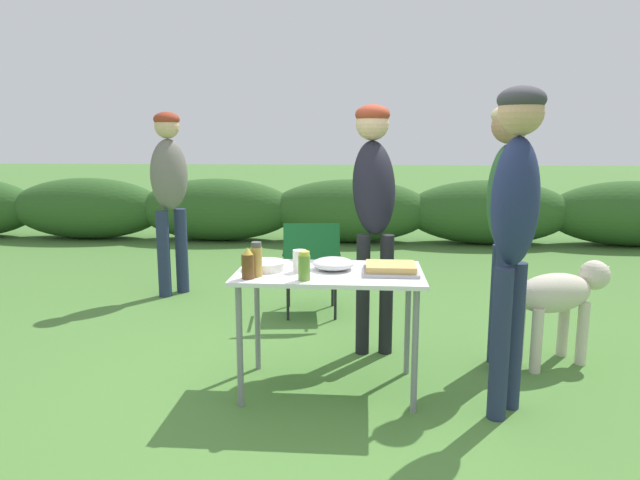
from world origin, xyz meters
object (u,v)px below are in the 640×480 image
object	(u,v)px
standing_person_in_olive_jacket	(505,204)
plate_stack	(265,266)
folding_table	(329,284)
standing_person_in_navy_coat	(169,183)
paper_cup_stack	(300,261)
dog	(560,296)
relish_jar	(304,266)
spice_jar	(257,260)
standing_person_in_dark_puffer	(374,190)
standing_person_in_red_jacket	(515,209)
beer_bottle	(248,264)
food_tray	(390,269)
camp_chair_green_behind_table	(311,264)
mixing_bowl	(333,264)

from	to	relation	value
standing_person_in_olive_jacket	plate_stack	bearing A→B (deg)	-69.67
folding_table	standing_person_in_navy_coat	world-z (taller)	standing_person_in_navy_coat
paper_cup_stack	dog	size ratio (longest dim) A/B	0.15
folding_table	relish_jar	world-z (taller)	relish_jar
relish_jar	spice_jar	world-z (taller)	spice_jar
folding_table	plate_stack	distance (m)	0.40
standing_person_in_dark_puffer	standing_person_in_olive_jacket	xyz separation A→B (m)	(0.83, -0.34, -0.05)
standing_person_in_red_jacket	standing_person_in_dark_puffer	bearing A→B (deg)	-106.18
standing_person_in_dark_puffer	dog	distance (m)	1.45
plate_stack	paper_cup_stack	world-z (taller)	paper_cup_stack
paper_cup_stack	standing_person_in_olive_jacket	bearing A→B (deg)	19.04
beer_bottle	standing_person_in_dark_puffer	world-z (taller)	standing_person_in_dark_puffer
food_tray	spice_jar	world-z (taller)	spice_jar
folding_table	camp_chair_green_behind_table	bearing A→B (deg)	99.57
beer_bottle	dog	xyz separation A→B (m)	(1.97, 0.75, -0.35)
standing_person_in_red_jacket	mixing_bowl	bearing A→B (deg)	-68.60
mixing_bowl	dog	bearing A→B (deg)	17.98
standing_person_in_dark_puffer	beer_bottle	bearing A→B (deg)	-133.02
relish_jar	standing_person_in_red_jacket	distance (m)	1.17
standing_person_in_dark_puffer	dog	size ratio (longest dim) A/B	1.99
food_tray	standing_person_in_olive_jacket	world-z (taller)	standing_person_in_olive_jacket
plate_stack	dog	bearing A→B (deg)	15.32
spice_jar	camp_chair_green_behind_table	bearing A→B (deg)	83.97
standing_person_in_navy_coat	dog	bearing A→B (deg)	-79.86
standing_person_in_navy_coat	standing_person_in_red_jacket	world-z (taller)	standing_person_in_red_jacket
spice_jar	standing_person_in_olive_jacket	distance (m)	1.63
standing_person_in_navy_coat	camp_chair_green_behind_table	bearing A→B (deg)	-78.21
spice_jar	beer_bottle	bearing A→B (deg)	-123.74
folding_table	standing_person_in_dark_puffer	world-z (taller)	standing_person_in_dark_puffer
paper_cup_stack	camp_chair_green_behind_table	xyz separation A→B (m)	(-0.06, 1.44, -0.34)
food_tray	standing_person_in_dark_puffer	bearing A→B (deg)	96.79
plate_stack	paper_cup_stack	xyz separation A→B (m)	(0.21, -0.03, 0.04)
relish_jar	dog	xyz separation A→B (m)	(1.65, 0.76, -0.35)
folding_table	standing_person_in_dark_puffer	bearing A→B (deg)	70.58
mixing_bowl	dog	size ratio (longest dim) A/B	0.29
standing_person_in_olive_jacket	standing_person_in_red_jacket	distance (m)	0.66
mixing_bowl	beer_bottle	distance (m)	0.53
relish_jar	spice_jar	size ratio (longest dim) A/B	0.82
spice_jar	standing_person_in_navy_coat	size ratio (longest dim) A/B	0.11
dog	paper_cup_stack	bearing A→B (deg)	-97.36
paper_cup_stack	standing_person_in_red_jacket	world-z (taller)	standing_person_in_red_jacket
folding_table	dog	world-z (taller)	folding_table
mixing_bowl	standing_person_in_red_jacket	xyz separation A→B (m)	(0.97, -0.28, 0.37)
food_tray	standing_person_in_navy_coat	distance (m)	2.90
folding_table	plate_stack	xyz separation A→B (m)	(-0.39, 0.01, 0.10)
standing_person_in_dark_puffer	dog	world-z (taller)	standing_person_in_dark_puffer
folding_table	standing_person_in_red_jacket	size ratio (longest dim) A/B	0.62
beer_bottle	relish_jar	bearing A→B (deg)	-2.34
food_tray	relish_jar	size ratio (longest dim) A/B	1.97
standing_person_in_navy_coat	paper_cup_stack	bearing A→B (deg)	-108.83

